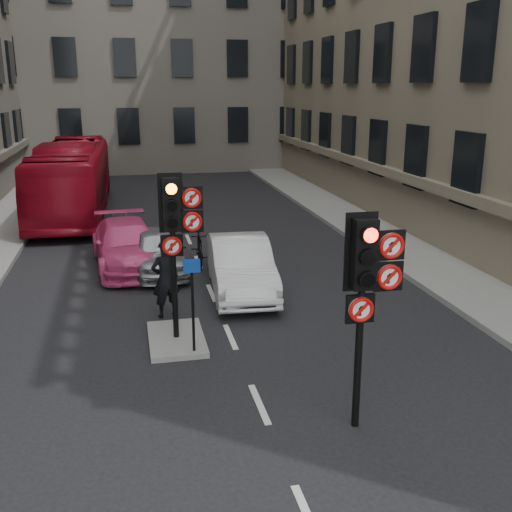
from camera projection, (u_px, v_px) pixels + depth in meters
name	position (u px, v px, depth m)	size (l,w,h in m)	color
ground	(289.00, 473.00, 8.69)	(120.00, 120.00, 0.00)	black
pavement_right	(395.00, 240.00, 21.40)	(3.00, 50.00, 0.16)	gray
centre_island	(177.00, 339.00, 13.13)	(1.20, 2.00, 0.12)	gray
building_far	(148.00, 17.00, 41.65)	(30.00, 14.00, 20.00)	slate
signal_near	(368.00, 277.00, 9.21)	(0.91, 0.40, 3.58)	black
signal_far	(176.00, 221.00, 12.41)	(0.91, 0.40, 3.58)	black
car_silver	(158.00, 251.00, 17.91)	(1.55, 3.84, 1.31)	#A0A3A8
car_white	(241.00, 265.00, 16.15)	(1.55, 4.46, 1.47)	white
car_pink	(127.00, 245.00, 18.40)	(1.95, 4.80, 1.39)	#E54385
bus_red	(72.00, 179.00, 25.67)	(2.61, 11.15, 3.11)	maroon
motorcycle	(199.00, 248.00, 18.60)	(0.52, 1.83, 1.10)	black
motorcyclist	(166.00, 279.00, 14.32)	(0.70, 0.46, 1.92)	black
info_sign	(192.00, 292.00, 12.05)	(0.34, 0.10, 1.99)	black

